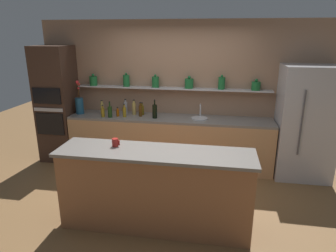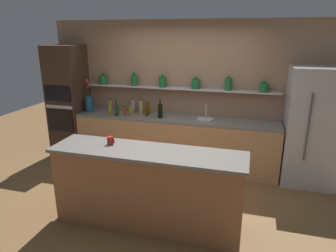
{
  "view_description": "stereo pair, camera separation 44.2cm",
  "coord_description": "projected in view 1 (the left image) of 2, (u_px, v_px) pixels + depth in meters",
  "views": [
    {
      "loc": [
        0.72,
        -3.85,
        2.36
      ],
      "look_at": [
        -0.0,
        0.31,
        1.05
      ],
      "focal_mm": 32.0,
      "sensor_mm": 36.0,
      "label": 1
    },
    {
      "loc": [
        1.15,
        -3.75,
        2.36
      ],
      "look_at": [
        -0.0,
        0.31,
        1.05
      ],
      "focal_mm": 32.0,
      "sensor_mm": 36.0,
      "label": 2
    }
  ],
  "objects": [
    {
      "name": "bottle_sauce_8",
      "position": [
        118.0,
        113.0,
        5.42
      ],
      "size": [
        0.05,
        0.05,
        0.17
      ],
      "color": "#9E4C0A",
      "rests_on": "back_counter_unit"
    },
    {
      "name": "bottle_wine_5",
      "position": [
        155.0,
        111.0,
        5.28
      ],
      "size": [
        0.08,
        0.08,
        0.34
      ],
      "color": "black",
      "rests_on": "back_counter_unit"
    },
    {
      "name": "oven_tower",
      "position": [
        57.0,
        104.0,
        5.66
      ],
      "size": [
        0.63,
        0.64,
        2.15
      ],
      "color": "#3D281E",
      "rests_on": "ground_plane"
    },
    {
      "name": "bottle_oil_9",
      "position": [
        103.0,
        112.0,
        5.36
      ],
      "size": [
        0.06,
        0.06,
        0.22
      ],
      "color": "olive",
      "rests_on": "back_counter_unit"
    },
    {
      "name": "bottle_wine_2",
      "position": [
        110.0,
        112.0,
        5.34
      ],
      "size": [
        0.08,
        0.08,
        0.29
      ],
      "color": "#193814",
      "rests_on": "back_counter_unit"
    },
    {
      "name": "bottle_spirit_4",
      "position": [
        126.0,
        107.0,
        5.61
      ],
      "size": [
        0.07,
        0.07,
        0.27
      ],
      "color": "gray",
      "rests_on": "back_counter_unit"
    },
    {
      "name": "bottle_oil_6",
      "position": [
        124.0,
        112.0,
        5.36
      ],
      "size": [
        0.06,
        0.06,
        0.24
      ],
      "color": "olive",
      "rests_on": "back_counter_unit"
    },
    {
      "name": "refrigerator",
      "position": [
        305.0,
        123.0,
        4.94
      ],
      "size": [
        0.89,
        0.73,
        1.88
      ],
      "color": "#B7B7BC",
      "rests_on": "ground_plane"
    },
    {
      "name": "coffee_mug",
      "position": [
        115.0,
        142.0,
        3.69
      ],
      "size": [
        0.1,
        0.08,
        0.1
      ],
      "color": "maroon",
      "rests_on": "island_counter"
    },
    {
      "name": "back_counter_unit",
      "position": [
        170.0,
        142.0,
        5.49
      ],
      "size": [
        3.64,
        0.62,
        0.92
      ],
      "color": "tan",
      "rests_on": "ground_plane"
    },
    {
      "name": "island_counter",
      "position": [
        155.0,
        189.0,
        3.71
      ],
      "size": [
        2.38,
        0.61,
        1.02
      ],
      "color": "#99603D",
      "rests_on": "ground_plane"
    },
    {
      "name": "sink_fixture",
      "position": [
        200.0,
        117.0,
        5.27
      ],
      "size": [
        0.29,
        0.29,
        0.25
      ],
      "color": "#B7B7BC",
      "rests_on": "back_counter_unit"
    },
    {
      "name": "ground_plane",
      "position": [
        164.0,
        200.0,
        4.44
      ],
      "size": [
        12.0,
        12.0,
        0.0
      ],
      "primitive_type": "plane",
      "color": "brown"
    },
    {
      "name": "bottle_oil_7",
      "position": [
        142.0,
        110.0,
        5.52
      ],
      "size": [
        0.07,
        0.07,
        0.23
      ],
      "color": "brown",
      "rests_on": "back_counter_unit"
    },
    {
      "name": "bottle_spirit_3",
      "position": [
        140.0,
        110.0,
        5.4
      ],
      "size": [
        0.06,
        0.06,
        0.26
      ],
      "color": "#4C2D0C",
      "rests_on": "back_counter_unit"
    },
    {
      "name": "bottle_spirit_1",
      "position": [
        134.0,
        108.0,
        5.51
      ],
      "size": [
        0.07,
        0.07,
        0.28
      ],
      "color": "tan",
      "rests_on": "back_counter_unit"
    },
    {
      "name": "back_wall_unit",
      "position": [
        180.0,
        93.0,
        5.56
      ],
      "size": [
        5.2,
        0.28,
        2.6
      ],
      "color": "#937056",
      "rests_on": "ground_plane"
    },
    {
      "name": "bottle_spirit_0",
      "position": [
        102.0,
        108.0,
        5.57
      ],
      "size": [
        0.06,
        0.06,
        0.26
      ],
      "color": "tan",
      "rests_on": "back_counter_unit"
    },
    {
      "name": "flower_vase",
      "position": [
        79.0,
        104.0,
        5.56
      ],
      "size": [
        0.15,
        0.17,
        0.63
      ],
      "color": "navy",
      "rests_on": "back_counter_unit"
    }
  ]
}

